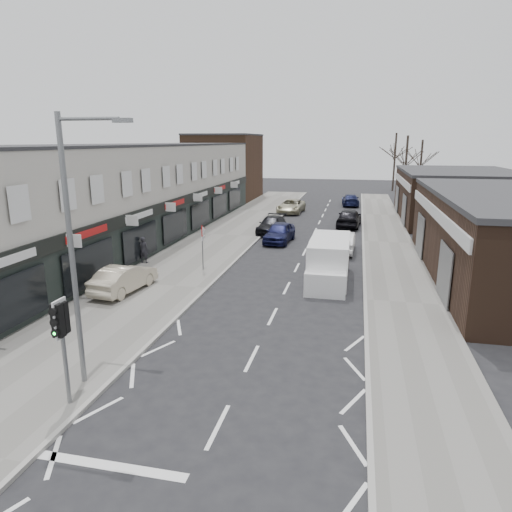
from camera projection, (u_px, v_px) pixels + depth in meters
The scene contains 21 objects.
ground at pixel (237, 388), 13.98m from camera, with size 160.00×160.00×0.00m, color black.
pavement_left at pixel (226, 235), 36.20m from camera, with size 5.50×64.00×0.12m, color slate.
pavement_right at pixel (389, 243), 33.58m from camera, with size 3.50×64.00×0.12m, color slate.
shop_terrace_left at pixel (130, 193), 34.39m from camera, with size 8.00×41.00×7.10m, color #BBB6AA.
brick_block_far at pixel (224, 168), 58.42m from camera, with size 8.00×10.00×8.00m, color #4B3220.
right_unit_far at pixel (457, 197), 42.99m from camera, with size 10.00×16.00×4.50m, color #3A261A.
tree_far_a at pixel (403, 201), 57.53m from camera, with size 3.60×3.60×8.00m, color #382D26, non-canonical shape.
tree_far_b at pixel (418, 196), 62.69m from camera, with size 3.60×3.60×7.50m, color #382D26, non-canonical shape.
tree_far_c at pixel (392, 191), 68.99m from camera, with size 3.60×3.60×8.50m, color #382D26, non-canonical shape.
traffic_light at pixel (61, 328), 12.40m from camera, with size 0.28×0.60×3.10m.
street_lamp at pixel (76, 239), 13.03m from camera, with size 2.23×0.22×8.00m.
warning_sign at pixel (203, 234), 25.88m from camera, with size 0.12×0.80×2.70m.
white_van at pixel (329, 261), 24.50m from camera, with size 2.08×5.82×2.27m.
sedan_on_pavement at pixel (124, 278), 22.41m from camera, with size 1.41×4.06×1.34m, color #C2B59B.
pedestrian at pixel (143, 250), 27.64m from camera, with size 0.59×0.39×1.63m, color black.
parked_car_left_a at pixel (279, 232), 33.86m from camera, with size 1.75×4.35×1.48m, color #13163D.
parked_car_left_b at pixel (272, 225), 37.27m from camera, with size 1.89×4.64×1.35m, color black.
parked_car_left_c at pixel (291, 206), 47.73m from camera, with size 2.35×5.10×1.42m, color #AAA588.
parked_car_right_a at pixel (343, 242), 30.90m from camera, with size 1.50×4.31×1.42m, color silver.
parked_car_right_b at pixel (349, 218), 39.93m from camera, with size 1.92×4.78×1.63m, color black.
parked_car_right_c at pixel (350, 200), 53.05m from camera, with size 1.89×4.64×1.35m, color #12173B.
Camera 1 is at (3.27, -12.14, 7.35)m, focal length 32.00 mm.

